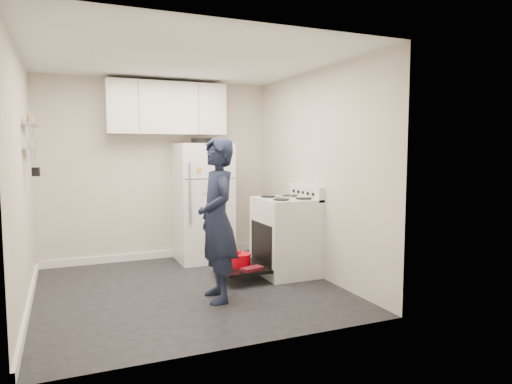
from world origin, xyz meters
name	(u,v)px	position (x,y,z in m)	size (l,w,h in m)	color
room	(184,181)	(-0.03, 0.03, 1.21)	(3.21, 3.21, 2.51)	black
electric_range	(285,237)	(1.26, 0.15, 0.47)	(0.66, 0.76, 1.10)	silver
open_oven_door	(240,264)	(0.67, 0.16, 0.19)	(0.55, 0.72, 0.22)	black
refrigerator	(203,202)	(0.54, 1.25, 0.82)	(0.72, 0.74, 1.70)	white
upper_cabinets	(167,108)	(0.10, 1.43, 2.10)	(1.60, 0.33, 0.70)	silver
wall_shelf_rack	(32,137)	(-1.52, 0.49, 1.68)	(0.14, 0.60, 0.61)	#B2B2B7
person	(217,220)	(0.19, -0.45, 0.83)	(0.61, 0.40, 1.67)	#171D33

